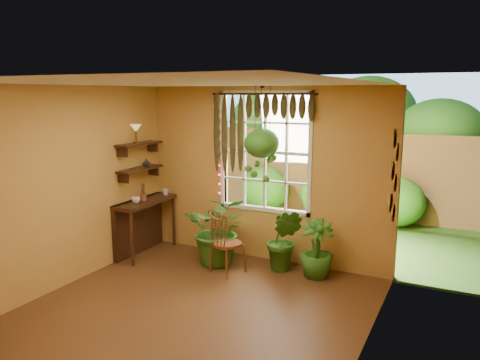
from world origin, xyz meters
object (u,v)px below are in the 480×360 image
object	(u,v)px
counter_ledge	(141,220)
windsor_chair	(226,252)
hanging_basket	(262,145)
potted_plant_left	(219,229)
potted_plant_mid	(284,240)

from	to	relation	value
counter_ledge	windsor_chair	size ratio (longest dim) A/B	1.08
windsor_chair	hanging_basket	distance (m)	1.64
windsor_chair	hanging_basket	world-z (taller)	hanging_basket
windsor_chair	hanging_basket	size ratio (longest dim) A/B	0.79
potted_plant_left	hanging_basket	bearing A→B (deg)	25.55
potted_plant_left	windsor_chair	bearing A→B (deg)	-46.23
counter_ledge	potted_plant_left	xyz separation A→B (m)	(1.41, 0.12, -0.00)
potted_plant_left	potted_plant_mid	world-z (taller)	potted_plant_left
potted_plant_left	potted_plant_mid	distance (m)	1.01
potted_plant_mid	hanging_basket	world-z (taller)	hanging_basket
windsor_chair	potted_plant_left	size ratio (longest dim) A/B	1.01
windsor_chair	potted_plant_mid	size ratio (longest dim) A/B	1.18
hanging_basket	potted_plant_mid	bearing A→B (deg)	-12.15
potted_plant_mid	hanging_basket	bearing A→B (deg)	167.85
counter_ledge	windsor_chair	distance (m)	1.69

